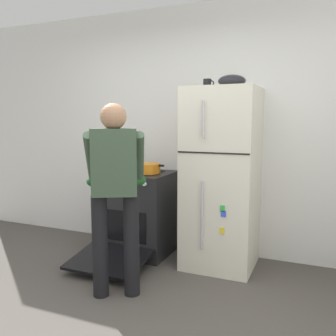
# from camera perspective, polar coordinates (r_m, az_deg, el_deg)

# --- Properties ---
(ground) EXTENTS (8.00, 8.00, 0.00)m
(ground) POSITION_cam_1_polar(r_m,az_deg,el_deg) (2.82, -12.74, -24.01)
(ground) COLOR #4C4742
(kitchen_wall_back) EXTENTS (6.00, 0.10, 2.70)m
(kitchen_wall_back) POSITION_cam_1_polar(r_m,az_deg,el_deg) (4.14, 2.73, 5.90)
(kitchen_wall_back) COLOR white
(kitchen_wall_back) RESTS_ON ground
(refrigerator) EXTENTS (0.68, 0.72, 1.78)m
(refrigerator) POSITION_cam_1_polar(r_m,az_deg,el_deg) (3.66, 8.41, -1.65)
(refrigerator) COLOR silver
(refrigerator) RESTS_ON ground
(stove_range) EXTENTS (0.76, 1.21, 0.90)m
(stove_range) POSITION_cam_1_polar(r_m,az_deg,el_deg) (4.08, -4.91, -7.07)
(stove_range) COLOR black
(stove_range) RESTS_ON ground
(person_cook) EXTENTS (0.64, 0.67, 1.60)m
(person_cook) POSITION_cam_1_polar(r_m,az_deg,el_deg) (3.02, -8.32, -2.36)
(person_cook) COLOR black
(person_cook) RESTS_ON ground
(red_pot) EXTENTS (0.36, 0.26, 0.10)m
(red_pot) POSITION_cam_1_polar(r_m,az_deg,el_deg) (3.88, -3.13, -0.05)
(red_pot) COLOR orange
(red_pot) RESTS_ON stove_range
(coffee_mug) EXTENTS (0.11, 0.08, 0.10)m
(coffee_mug) POSITION_cam_1_polar(r_m,az_deg,el_deg) (3.73, 6.19, 12.97)
(coffee_mug) COLOR black
(coffee_mug) RESTS_ON refrigerator
(pepper_mill) EXTENTS (0.05, 0.05, 0.15)m
(pepper_mill) POSITION_cam_1_polar(r_m,az_deg,el_deg) (4.31, -7.16, 0.98)
(pepper_mill) COLOR brown
(pepper_mill) RESTS_ON stove_range
(mixing_bowl) EXTENTS (0.26, 0.26, 0.12)m
(mixing_bowl) POSITION_cam_1_polar(r_m,az_deg,el_deg) (3.62, 9.97, 13.26)
(mixing_bowl) COLOR black
(mixing_bowl) RESTS_ON refrigerator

